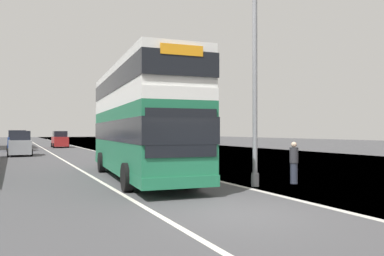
{
  "coord_description": "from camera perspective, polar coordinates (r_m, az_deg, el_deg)",
  "views": [
    {
      "loc": [
        -5.01,
        -8.36,
        2.07
      ],
      "look_at": [
        1.38,
        5.37,
        2.2
      ],
      "focal_mm": 35.98,
      "sensor_mm": 36.0,
      "label": 1
    }
  ],
  "objects": [
    {
      "name": "car_receding_mid",
      "position": [
        44.99,
        -24.51,
        -1.78
      ],
      "size": [
        1.98,
        4.16,
        2.18
      ],
      "color": "navy",
      "rests_on": "ground"
    },
    {
      "name": "ground",
      "position": [
        10.36,
        8.64,
        -12.29
      ],
      "size": [
        140.0,
        280.0,
        0.1
      ],
      "color": "#424244"
    },
    {
      "name": "car_oncoming_near",
      "position": [
        35.59,
        -24.16,
        -2.2
      ],
      "size": [
        1.91,
        4.04,
        2.11
      ],
      "color": "gray",
      "rests_on": "ground"
    },
    {
      "name": "car_receding_far",
      "position": [
        51.9,
        -18.99,
        -1.66
      ],
      "size": [
        1.92,
        3.97,
        2.09
      ],
      "color": "maroon",
      "rests_on": "ground"
    },
    {
      "name": "lamppost_foreground",
      "position": [
        14.74,
        9.31,
        7.97
      ],
      "size": [
        0.29,
        0.7,
        8.95
      ],
      "color": "gray",
      "rests_on": "ground"
    },
    {
      "name": "roadworks_barrier",
      "position": [
        21.88,
        -1.26,
        -3.98
      ],
      "size": [
        1.47,
        0.64,
        1.19
      ],
      "color": "orange",
      "rests_on": "ground"
    },
    {
      "name": "pedestrian_at_kerb",
      "position": [
        15.76,
        14.88,
        -4.99
      ],
      "size": [
        0.34,
        0.34,
        1.65
      ],
      "color": "#2D3342",
      "rests_on": "ground"
    },
    {
      "name": "double_decker_bus",
      "position": [
        17.07,
        -7.81,
        1.2
      ],
      "size": [
        3.37,
        11.75,
        4.83
      ],
      "color": "#1E6B47",
      "rests_on": "ground"
    }
  ]
}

